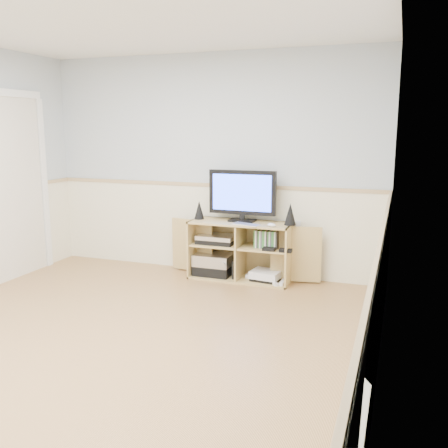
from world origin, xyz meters
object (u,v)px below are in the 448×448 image
at_px(monitor, 242,194).
at_px(game_consoles, 265,276).
at_px(media_cabinet, 242,249).
at_px(keyboard, 246,224).

relative_size(monitor, game_consoles, 1.66).
distance_m(monitor, game_consoles, 0.93).
height_order(media_cabinet, game_consoles, media_cabinet).
distance_m(monitor, keyboard, 0.37).
xyz_separation_m(monitor, keyboard, (0.11, -0.19, -0.30)).
bearing_deg(keyboard, game_consoles, 49.54).
relative_size(media_cabinet, monitor, 2.32).
height_order(monitor, keyboard, monitor).
bearing_deg(keyboard, monitor, 134.60).
bearing_deg(monitor, game_consoles, -11.75).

